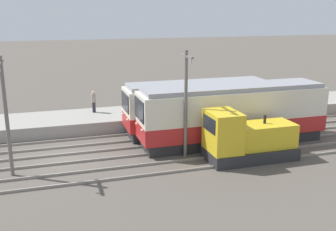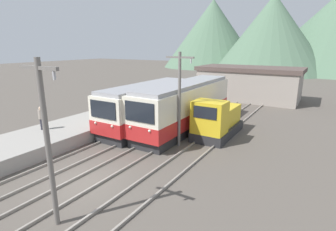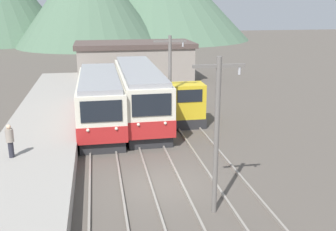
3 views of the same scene
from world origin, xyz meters
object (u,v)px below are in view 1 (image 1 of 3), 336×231
commuter_train_left (198,109)px  commuter_train_center (232,117)px  catenary_mast_mid (186,100)px  person_on_platform (94,101)px  catenary_mast_near (6,112)px  shunting_locomotive (246,140)px

commuter_train_left → commuter_train_center: (2.80, 1.34, 0.08)m
catenary_mast_mid → person_on_platform: catenary_mast_mid is taller
commuter_train_left → catenary_mast_near: 13.05m
commuter_train_center → catenary_mast_near: (1.51, -13.53, 1.70)m
commuter_train_center → person_on_platform: commuter_train_center is taller
commuter_train_center → shunting_locomotive: (3.00, -0.55, -0.58)m
catenary_mast_near → catenary_mast_mid: (0.00, 9.74, 0.00)m
catenary_mast_near → commuter_train_left: bearing=109.5°
catenary_mast_mid → commuter_train_left: bearing=150.4°
person_on_platform → catenary_mast_mid: bearing=26.5°
catenary_mast_near → catenary_mast_mid: 9.74m
commuter_train_center → commuter_train_left: bearing=-154.4°
catenary_mast_near → catenary_mast_mid: bearing=90.0°
person_on_platform → catenary_mast_near: bearing=-31.5°
shunting_locomotive → catenary_mast_mid: 4.23m
catenary_mast_mid → catenary_mast_near: bearing=-90.0°
shunting_locomotive → catenary_mast_mid: size_ratio=0.84×
catenary_mast_near → catenary_mast_mid: size_ratio=1.00×
catenary_mast_near → person_on_platform: size_ratio=3.77×
shunting_locomotive → commuter_train_center: bearing=169.6°
shunting_locomotive → catenary_mast_mid: bearing=-114.8°
commuter_train_left → shunting_locomotive: size_ratio=1.97×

